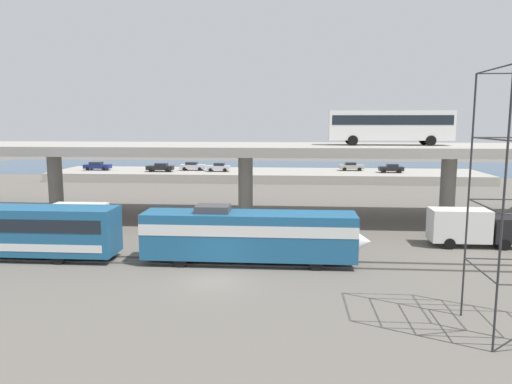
{
  "coord_description": "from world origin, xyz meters",
  "views": [
    {
      "loc": [
        4.91,
        -29.24,
        10.01
      ],
      "look_at": [
        0.93,
        22.03,
        2.53
      ],
      "focal_mm": 33.86,
      "sensor_mm": 36.0,
      "label": 1
    }
  ],
  "objects_px": {
    "service_truck_east": "(470,226)",
    "parked_car_0": "(219,167)",
    "parked_car_3": "(97,166)",
    "service_truck_west": "(69,220)",
    "parked_car_4": "(193,166)",
    "parked_car_1": "(351,166)",
    "train_locomotive": "(259,234)",
    "parked_car_5": "(391,168)",
    "transit_bus_on_overpass": "(390,124)",
    "parked_car_2": "(160,167)"
  },
  "relations": [
    {
      "from": "parked_car_0",
      "to": "parked_car_1",
      "type": "bearing_deg",
      "value": -172.08
    },
    {
      "from": "parked_car_2",
      "to": "parked_car_5",
      "type": "bearing_deg",
      "value": -177.98
    },
    {
      "from": "transit_bus_on_overpass",
      "to": "parked_car_2",
      "type": "relative_size",
      "value": 2.59
    },
    {
      "from": "service_truck_west",
      "to": "parked_car_4",
      "type": "xyz_separation_m",
      "value": [
        1.35,
        45.14,
        0.6
      ]
    },
    {
      "from": "parked_car_1",
      "to": "service_truck_west",
      "type": "bearing_deg",
      "value": -122.23
    },
    {
      "from": "train_locomotive",
      "to": "service_truck_west",
      "type": "bearing_deg",
      "value": 159.92
    },
    {
      "from": "parked_car_0",
      "to": "parked_car_4",
      "type": "relative_size",
      "value": 0.9
    },
    {
      "from": "parked_car_0",
      "to": "parked_car_3",
      "type": "height_order",
      "value": "same"
    },
    {
      "from": "service_truck_west",
      "to": "service_truck_east",
      "type": "distance_m",
      "value": 33.56
    },
    {
      "from": "train_locomotive",
      "to": "service_truck_west",
      "type": "relative_size",
      "value": 2.36
    },
    {
      "from": "service_truck_west",
      "to": "parked_car_0",
      "type": "xyz_separation_m",
      "value": [
        6.24,
        43.57,
        0.6
      ]
    },
    {
      "from": "transit_bus_on_overpass",
      "to": "parked_car_4",
      "type": "bearing_deg",
      "value": -52.39
    },
    {
      "from": "train_locomotive",
      "to": "parked_car_5",
      "type": "height_order",
      "value": "train_locomotive"
    },
    {
      "from": "train_locomotive",
      "to": "service_truck_east",
      "type": "distance_m",
      "value": 17.78
    },
    {
      "from": "transit_bus_on_overpass",
      "to": "parked_car_5",
      "type": "relative_size",
      "value": 2.94
    },
    {
      "from": "train_locomotive",
      "to": "parked_car_0",
      "type": "distance_m",
      "value": 50.88
    },
    {
      "from": "parked_car_3",
      "to": "parked_car_5",
      "type": "xyz_separation_m",
      "value": [
        51.67,
        -0.31,
        -0.0
      ]
    },
    {
      "from": "service_truck_west",
      "to": "parked_car_4",
      "type": "distance_m",
      "value": 45.16
    },
    {
      "from": "parked_car_4",
      "to": "parked_car_0",
      "type": "bearing_deg",
      "value": -17.77
    },
    {
      "from": "parked_car_0",
      "to": "parked_car_3",
      "type": "relative_size",
      "value": 0.86
    },
    {
      "from": "parked_car_1",
      "to": "parked_car_4",
      "type": "xyz_separation_m",
      "value": [
        -28.16,
        -1.67,
        0.0
      ]
    },
    {
      "from": "service_truck_east",
      "to": "parked_car_0",
      "type": "bearing_deg",
      "value": 122.09
    },
    {
      "from": "service_truck_east",
      "to": "parked_car_2",
      "type": "distance_m",
      "value": 56.57
    },
    {
      "from": "transit_bus_on_overpass",
      "to": "train_locomotive",
      "type": "bearing_deg",
      "value": 53.28
    },
    {
      "from": "parked_car_4",
      "to": "parked_car_5",
      "type": "relative_size",
      "value": 1.1
    },
    {
      "from": "transit_bus_on_overpass",
      "to": "parked_car_3",
      "type": "xyz_separation_m",
      "value": [
        -44.49,
        34.54,
        -7.55
      ]
    },
    {
      "from": "parked_car_5",
      "to": "parked_car_0",
      "type": "bearing_deg",
      "value": 0.58
    },
    {
      "from": "parked_car_1",
      "to": "parked_car_2",
      "type": "relative_size",
      "value": 0.9
    },
    {
      "from": "parked_car_1",
      "to": "parked_car_3",
      "type": "height_order",
      "value": "same"
    },
    {
      "from": "parked_car_5",
      "to": "parked_car_2",
      "type": "bearing_deg",
      "value": 2.02
    },
    {
      "from": "service_truck_east",
      "to": "parked_car_5",
      "type": "height_order",
      "value": "service_truck_east"
    },
    {
      "from": "parked_car_2",
      "to": "parked_car_5",
      "type": "distance_m",
      "value": 39.71
    },
    {
      "from": "parked_car_3",
      "to": "parked_car_4",
      "type": "xyz_separation_m",
      "value": [
        17.14,
        0.95,
        -0.0
      ]
    },
    {
      "from": "parked_car_1",
      "to": "parked_car_5",
      "type": "height_order",
      "value": "same"
    },
    {
      "from": "parked_car_2",
      "to": "parked_car_3",
      "type": "distance_m",
      "value": 12.11
    },
    {
      "from": "transit_bus_on_overpass",
      "to": "parked_car_0",
      "type": "distance_m",
      "value": 41.39
    },
    {
      "from": "parked_car_0",
      "to": "parked_car_3",
      "type": "distance_m",
      "value": 22.04
    },
    {
      "from": "service_truck_west",
      "to": "parked_car_2",
      "type": "height_order",
      "value": "service_truck_west"
    },
    {
      "from": "train_locomotive",
      "to": "parked_car_3",
      "type": "relative_size",
      "value": 3.42
    },
    {
      "from": "service_truck_east",
      "to": "parked_car_4",
      "type": "bearing_deg",
      "value": 125.51
    },
    {
      "from": "parked_car_2",
      "to": "service_truck_west",
      "type": "bearing_deg",
      "value": 95.11
    },
    {
      "from": "parked_car_1",
      "to": "train_locomotive",
      "type": "bearing_deg",
      "value": -103.38
    },
    {
      "from": "parked_car_0",
      "to": "parked_car_2",
      "type": "relative_size",
      "value": 0.87
    },
    {
      "from": "parked_car_5",
      "to": "parked_car_4",
      "type": "bearing_deg",
      "value": -2.1
    },
    {
      "from": "train_locomotive",
      "to": "parked_car_3",
      "type": "distance_m",
      "value": 60.04
    },
    {
      "from": "train_locomotive",
      "to": "service_truck_east",
      "type": "relative_size",
      "value": 2.36
    },
    {
      "from": "train_locomotive",
      "to": "parked_car_0",
      "type": "height_order",
      "value": "train_locomotive"
    },
    {
      "from": "service_truck_west",
      "to": "parked_car_1",
      "type": "distance_m",
      "value": 55.34
    },
    {
      "from": "train_locomotive",
      "to": "service_truck_east",
      "type": "bearing_deg",
      "value": 20.35
    },
    {
      "from": "train_locomotive",
      "to": "service_truck_east",
      "type": "height_order",
      "value": "train_locomotive"
    }
  ]
}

